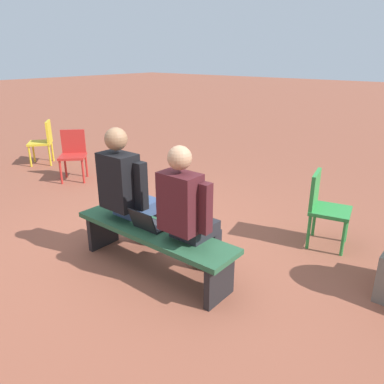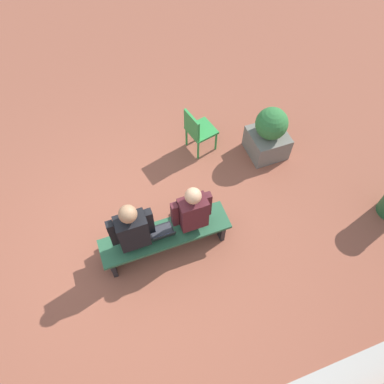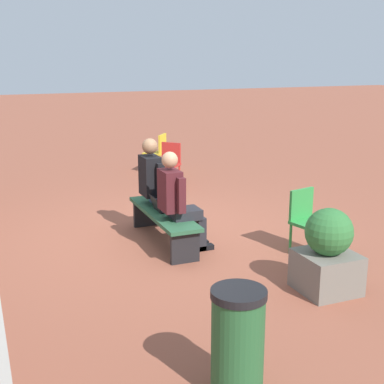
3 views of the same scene
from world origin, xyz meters
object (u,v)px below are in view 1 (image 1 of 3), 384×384
(person_adult, at_px, (128,190))
(plastic_chair_far_right, at_px, (44,140))
(person_student, at_px, (188,212))
(plastic_chair_foreground, at_px, (73,152))
(laptop, at_px, (149,223))
(plastic_chair_mid_courtyard, at_px, (324,204))
(bench, at_px, (153,238))

(person_adult, distance_m, plastic_chair_far_right, 4.21)
(person_student, relative_size, person_adult, 0.96)
(plastic_chair_far_right, distance_m, plastic_chair_foreground, 1.29)
(laptop, distance_m, plastic_chair_far_right, 4.58)
(plastic_chair_foreground, relative_size, plastic_chair_mid_courtyard, 1.00)
(plastic_chair_far_right, xyz_separation_m, plastic_chair_mid_courtyard, (-5.47, -0.17, 0.00))
(bench, distance_m, plastic_chair_foreground, 3.35)
(plastic_chair_foreground, xyz_separation_m, plastic_chair_mid_courtyard, (-4.20, -0.37, 0.00))
(laptop, bearing_deg, bench, -163.19)
(plastic_chair_mid_courtyard, bearing_deg, laptop, 55.18)
(person_student, xyz_separation_m, plastic_chair_foreground, (3.51, -1.15, -0.24))
(laptop, distance_m, plastic_chair_foreground, 3.32)
(person_student, bearing_deg, plastic_chair_mid_courtyard, -114.21)
(person_student, bearing_deg, plastic_chair_foreground, -18.15)
(laptop, height_order, plastic_chair_far_right, plastic_chair_far_right)
(laptop, height_order, plastic_chair_mid_courtyard, plastic_chair_mid_courtyard)
(person_adult, height_order, plastic_chair_foreground, person_adult)
(laptop, xyz_separation_m, plastic_chair_foreground, (3.08, -1.23, -0.02))
(person_adult, bearing_deg, laptop, 167.46)
(person_adult, xyz_separation_m, plastic_chair_mid_courtyard, (-1.49, -1.52, -0.26))
(plastic_chair_mid_courtyard, bearing_deg, person_student, 65.79)
(person_adult, relative_size, plastic_chair_far_right, 1.66)
(bench, relative_size, plastic_chair_mid_courtyard, 2.14)
(bench, bearing_deg, person_student, -170.21)
(plastic_chair_foreground, bearing_deg, person_adult, 157.05)
(bench, height_order, plastic_chair_mid_courtyard, plastic_chair_mid_courtyard)
(bench, relative_size, laptop, 5.63)
(plastic_chair_foreground, bearing_deg, person_student, 161.85)
(laptop, bearing_deg, plastic_chair_foreground, -21.77)
(plastic_chair_far_right, bearing_deg, plastic_chair_mid_courtyard, -178.20)
(bench, xyz_separation_m, plastic_chair_mid_courtyard, (-1.08, -1.59, 0.13))
(plastic_chair_far_right, bearing_deg, plastic_chair_foreground, 171.01)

